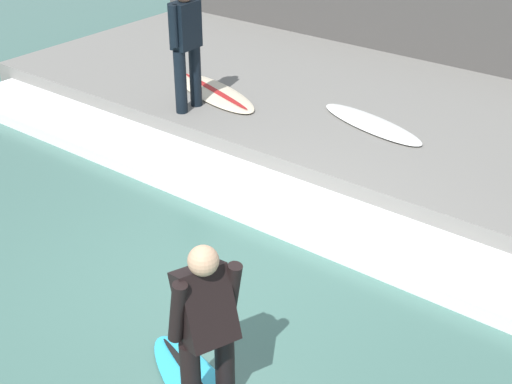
# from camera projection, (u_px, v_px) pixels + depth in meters

# --- Properties ---
(ground_plane) EXTENTS (28.00, 28.00, 0.00)m
(ground_plane) POSITION_uv_depth(u_px,v_px,m) (217.00, 278.00, 7.10)
(ground_plane) COLOR #426B60
(concrete_ledge) EXTENTS (4.40, 12.77, 0.37)m
(concrete_ledge) POSITION_uv_depth(u_px,v_px,m) (411.00, 127.00, 9.87)
(concrete_ledge) COLOR slate
(concrete_ledge) RESTS_ON ground_plane
(back_wall) EXTENTS (0.50, 13.41, 1.72)m
(back_wall) POSITION_uv_depth(u_px,v_px,m) (487.00, 38.00, 11.23)
(back_wall) COLOR #474442
(back_wall) RESTS_ON ground_plane
(wave_foam_crest) EXTENTS (0.99, 12.13, 0.17)m
(wave_foam_crest) POSITION_uv_depth(u_px,v_px,m) (300.00, 212.00, 8.06)
(wave_foam_crest) COLOR white
(wave_foam_crest) RESTS_ON ground_plane
(surfer_riding) EXTENTS (0.52, 0.52, 1.44)m
(surfer_riding) POSITION_uv_depth(u_px,v_px,m) (206.00, 320.00, 5.19)
(surfer_riding) COLOR black
(surfer_riding) RESTS_ON surfboard_riding
(surfer_waiting_far) EXTENTS (0.58, 0.25, 1.72)m
(surfer_waiting_far) POSITION_uv_depth(u_px,v_px,m) (186.00, 41.00, 9.50)
(surfer_waiting_far) COLOR black
(surfer_waiting_far) RESTS_ON concrete_ledge
(surfboard_waiting_far) EXTENTS (1.16, 1.99, 0.07)m
(surfboard_waiting_far) POSITION_uv_depth(u_px,v_px,m) (215.00, 92.00, 10.43)
(surfboard_waiting_far) COLOR beige
(surfboard_waiting_far) RESTS_ON concrete_ledge
(surfboard_spare) EXTENTS (0.90, 1.78, 0.06)m
(surfboard_spare) POSITION_uv_depth(u_px,v_px,m) (372.00, 124.00, 9.44)
(surfboard_spare) COLOR white
(surfboard_spare) RESTS_ON concrete_ledge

